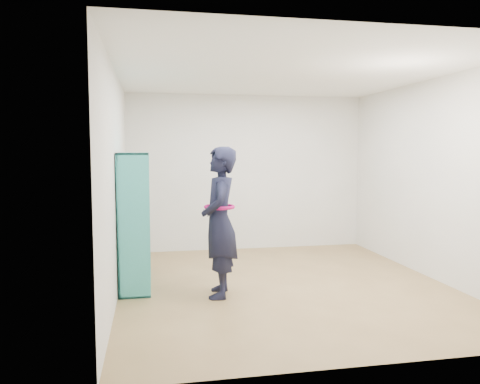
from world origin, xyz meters
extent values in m
plane|color=brown|center=(0.00, 0.00, 0.00)|extent=(4.50, 4.50, 0.00)
plane|color=white|center=(0.00, 0.00, 2.60)|extent=(4.50, 4.50, 0.00)
cube|color=beige|center=(-2.00, 0.00, 1.30)|extent=(0.02, 4.50, 2.60)
cube|color=beige|center=(2.00, 0.00, 1.30)|extent=(0.02, 4.50, 2.60)
cube|color=beige|center=(0.00, 2.25, 1.30)|extent=(4.00, 0.02, 2.60)
cube|color=beige|center=(0.00, -2.25, 1.30)|extent=(4.00, 0.02, 2.60)
cube|color=teal|center=(-1.81, -0.20, 0.82)|extent=(0.36, 0.03, 1.65)
cube|color=teal|center=(-1.81, 1.01, 0.82)|extent=(0.36, 0.03, 1.65)
cube|color=teal|center=(-1.81, 0.40, 0.01)|extent=(0.36, 1.24, 0.03)
cube|color=teal|center=(-1.81, 0.40, 1.63)|extent=(0.36, 1.24, 0.03)
cube|color=teal|center=(-1.98, 0.40, 0.82)|extent=(0.03, 1.24, 1.65)
cube|color=teal|center=(-1.81, 0.21, 0.82)|extent=(0.33, 0.03, 1.60)
cube|color=teal|center=(-1.81, 0.60, 0.82)|extent=(0.33, 0.03, 1.60)
cube|color=teal|center=(-1.81, 0.40, 0.42)|extent=(0.33, 1.18, 0.03)
cube|color=teal|center=(-1.81, 0.40, 0.82)|extent=(0.33, 1.18, 0.03)
cube|color=teal|center=(-1.81, 0.40, 1.22)|extent=(0.33, 1.18, 0.03)
cube|color=beige|center=(-1.79, 0.00, 0.08)|extent=(0.23, 0.14, 0.09)
cube|color=black|center=(-1.78, -0.05, 0.58)|extent=(0.19, 0.16, 0.29)
cube|color=maroon|center=(-1.78, -0.05, 0.95)|extent=(0.19, 0.16, 0.24)
cube|color=silver|center=(-1.79, 0.00, 1.26)|extent=(0.23, 0.14, 0.06)
cube|color=navy|center=(-1.78, 0.34, 0.19)|extent=(0.19, 0.16, 0.30)
cube|color=brown|center=(-1.78, 0.34, 0.57)|extent=(0.19, 0.16, 0.26)
cube|color=#BFB28C|center=(-1.79, 0.40, 0.88)|extent=(0.23, 0.14, 0.09)
cube|color=#26594C|center=(-1.78, 0.34, 1.34)|extent=(0.19, 0.16, 0.21)
cube|color=beige|center=(-1.78, 0.74, 0.18)|extent=(0.19, 0.16, 0.28)
cube|color=black|center=(-1.79, 0.79, 0.48)|extent=(0.23, 0.14, 0.09)
cube|color=maroon|center=(-1.78, 0.74, 0.98)|extent=(0.19, 0.16, 0.28)
cube|color=silver|center=(-1.78, 0.74, 1.38)|extent=(0.19, 0.16, 0.28)
imported|color=black|center=(-0.85, -0.27, 0.86)|extent=(0.50, 0.68, 1.72)
torus|color=#AA0D59|center=(-0.85, -0.27, 1.03)|extent=(0.40, 0.40, 0.04)
cube|color=silver|center=(-0.97, -0.15, 0.97)|extent=(0.01, 0.10, 0.13)
cube|color=black|center=(-0.97, -0.15, 0.97)|extent=(0.01, 0.10, 0.13)
camera|label=1|loc=(-1.61, -5.50, 1.67)|focal=35.00mm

